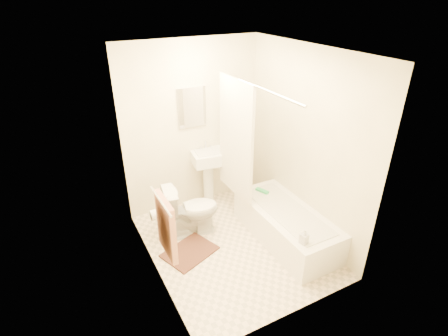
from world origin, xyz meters
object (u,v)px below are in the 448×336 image
toilet (191,210)px  bathtub (286,225)px  sink (209,175)px  bath_mat (190,252)px  soap_bottle (304,237)px

toilet → bathtub: size_ratio=0.47×
sink → bath_mat: 1.26m
bathtub → bath_mat: (-1.22, 0.33, -0.20)m
bathtub → soap_bottle: bearing=-110.3°
sink → soap_bottle: sink is taller
sink → soap_bottle: size_ratio=5.27×
bathtub → soap_bottle: 0.69m
bath_mat → soap_bottle: (1.00, -0.91, 0.51)m
toilet → sink: sink is taller
soap_bottle → bath_mat: bearing=137.7°
toilet → bath_mat: size_ratio=1.16×
sink → bath_mat: sink is taller
bathtub → bath_mat: bathtub is taller
toilet → bathtub: 1.24m
sink → toilet: bearing=-125.3°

